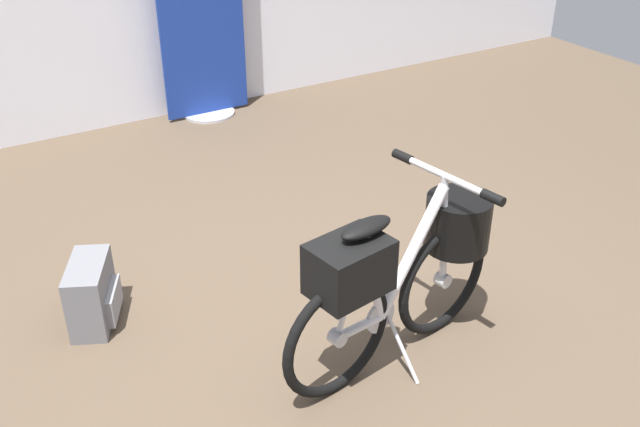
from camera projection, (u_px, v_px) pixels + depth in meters
The scene contains 4 objects.
ground_plane at pixel (338, 374), 2.84m from camera, with size 8.40×8.40×0.00m, color brown.
floor_banner_stand at pixel (201, 9), 4.80m from camera, with size 0.60×0.36×1.67m.
folding_bike_foreground at pixel (404, 268), 2.75m from camera, with size 1.06×0.53×0.76m.
backpack_on_floor at pixel (92, 294), 3.06m from camera, with size 0.28×0.35×0.29m.
Camera 1 is at (-1.17, -1.81, 1.95)m, focal length 40.82 mm.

